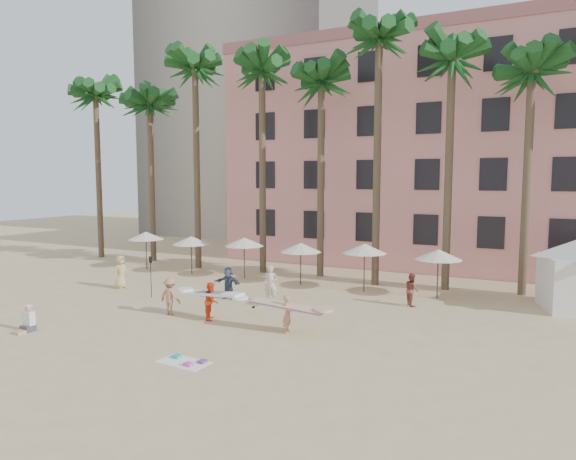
{
  "coord_description": "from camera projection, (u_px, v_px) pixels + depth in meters",
  "views": [
    {
      "loc": [
        11.9,
        -14.94,
        6.39
      ],
      "look_at": [
        1.41,
        6.0,
        4.0
      ],
      "focal_mm": 32.0,
      "sensor_mm": 36.0,
      "label": 1
    }
  ],
  "objects": [
    {
      "name": "carrier_yellow",
      "position": [
        288.0,
        311.0,
        21.15
      ],
      "size": [
        3.15,
        1.03,
        1.6
      ],
      "color": "tan",
      "rests_on": "ground"
    },
    {
      "name": "carrier_white",
      "position": [
        211.0,
        299.0,
        23.17
      ],
      "size": [
        3.25,
        1.02,
        1.7
      ],
      "color": "#FF481A",
      "rests_on": "ground"
    },
    {
      "name": "palm_row",
      "position": [
        341.0,
        69.0,
        31.04
      ],
      "size": [
        44.4,
        5.4,
        16.3
      ],
      "color": "brown",
      "rests_on": "ground"
    },
    {
      "name": "umbrella_row",
      "position": [
        271.0,
        244.0,
        31.46
      ],
      "size": [
        22.5,
        2.7,
        2.73
      ],
      "color": "#332B23",
      "rests_on": "ground"
    },
    {
      "name": "paddle",
      "position": [
        151.0,
        271.0,
        27.35
      ],
      "size": [
        0.18,
        0.04,
        2.23
      ],
      "color": "black",
      "rests_on": "ground"
    },
    {
      "name": "pink_hotel",
      "position": [
        474.0,
        156.0,
        38.44
      ],
      "size": [
        35.0,
        14.0,
        16.0
      ],
      "primitive_type": "cube",
      "color": "pink",
      "rests_on": "ground"
    },
    {
      "name": "beachgoers",
      "position": [
        223.0,
        284.0,
        26.54
      ],
      "size": [
        16.84,
        7.6,
        1.93
      ],
      "color": "brown",
      "rests_on": "ground"
    },
    {
      "name": "ground",
      "position": [
        183.0,
        349.0,
        19.25
      ],
      "size": [
        120.0,
        120.0,
        0.0
      ],
      "primitive_type": "plane",
      "color": "#D1B789",
      "rests_on": "ground"
    },
    {
      "name": "grey_tower",
      "position": [
        262.0,
        14.0,
        58.52
      ],
      "size": [
        22.0,
        18.0,
        50.0
      ],
      "primitive_type": "cube",
      "color": "#A89E8E",
      "rests_on": "ground"
    },
    {
      "name": "beach_towel",
      "position": [
        185.0,
        362.0,
        17.8
      ],
      "size": [
        1.86,
        1.12,
        0.14
      ],
      "color": "white",
      "rests_on": "ground"
    },
    {
      "name": "seated_man",
      "position": [
        27.0,
        323.0,
        21.37
      ],
      "size": [
        0.48,
        0.85,
        1.1
      ],
      "color": "#3F3F4C",
      "rests_on": "ground"
    }
  ]
}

